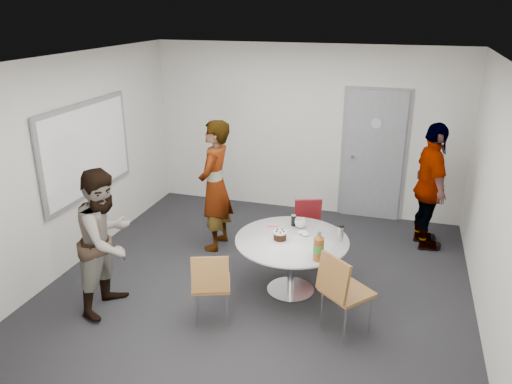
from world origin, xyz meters
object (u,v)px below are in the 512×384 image
(chair_near_left, at_px, (211,281))
(person_right, at_px, (431,187))
(table, at_px, (294,247))
(person_left, at_px, (106,240))
(whiteboard, at_px, (87,150))
(person_main, at_px, (215,186))
(chair_near_right, at_px, (341,287))
(chair_far, at_px, (309,224))
(door, at_px, (374,156))

(chair_near_left, height_order, person_right, person_right)
(table, distance_m, person_left, 2.11)
(person_left, bearing_deg, whiteboard, 41.94)
(whiteboard, relative_size, person_main, 1.04)
(chair_near_right, distance_m, person_right, 2.57)
(person_main, bearing_deg, chair_near_right, 51.46)
(whiteboard, relative_size, chair_far, 2.36)
(person_main, bearing_deg, person_right, 106.41)
(person_main, relative_size, person_right, 1.02)
(chair_far, bearing_deg, table, 69.77)
(chair_near_right, bearing_deg, person_left, -135.01)
(person_left, distance_m, person_right, 4.31)
(door, distance_m, person_main, 2.64)
(table, height_order, person_right, person_right)
(person_main, height_order, person_left, person_main)
(whiteboard, distance_m, chair_far, 3.10)
(table, xyz_separation_m, chair_near_right, (0.64, -0.65, -0.04))
(door, xyz_separation_m, person_right, (0.84, -0.86, -0.13))
(chair_near_left, xyz_separation_m, person_right, (2.22, 2.60, 0.38))
(chair_near_right, height_order, person_main, person_main)
(person_main, bearing_deg, whiteboard, -71.29)
(chair_far, bearing_deg, door, -133.01)
(chair_far, xyz_separation_m, person_main, (-1.31, -0.08, 0.43))
(chair_far, height_order, person_left, person_left)
(table, bearing_deg, whiteboard, 173.79)
(door, distance_m, table, 2.72)
(person_main, height_order, person_right, person_main)
(person_main, relative_size, person_left, 1.11)
(door, xyz_separation_m, chair_far, (-0.68, -1.65, -0.54))
(whiteboard, height_order, person_right, whiteboard)
(chair_far, bearing_deg, person_main, -16.98)
(door, xyz_separation_m, table, (-0.68, -2.60, -0.42))
(door, bearing_deg, chair_near_left, -111.65)
(chair_near_right, distance_m, chair_far, 1.73)
(chair_near_left, xyz_separation_m, chair_far, (0.69, 1.81, -0.03))
(person_left, xyz_separation_m, person_right, (3.43, 2.61, 0.07))
(door, xyz_separation_m, person_main, (-1.99, -1.73, -0.11))
(whiteboard, bearing_deg, chair_near_right, -15.32)
(door, bearing_deg, person_right, -45.53)
(door, bearing_deg, person_main, -138.97)
(table, xyz_separation_m, person_right, (1.52, 1.74, 0.29))
(chair_near_left, bearing_deg, door, 48.09)
(whiteboard, distance_m, person_right, 4.66)
(whiteboard, height_order, chair_far, whiteboard)
(door, xyz_separation_m, person_left, (-2.59, -3.47, -0.20))
(door, bearing_deg, chair_near_right, -90.63)
(whiteboard, distance_m, person_left, 1.66)
(table, xyz_separation_m, chair_far, (-0.01, 0.95, -0.12))
(whiteboard, distance_m, chair_near_left, 2.65)
(chair_far, relative_size, person_main, 0.44)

